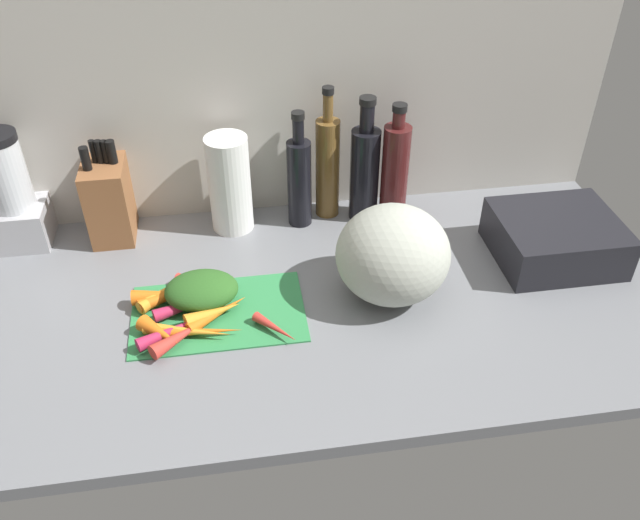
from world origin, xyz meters
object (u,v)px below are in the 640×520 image
Objects in this scene: carrot_4 at (275,328)px; blender_appliance at (13,197)px; carrot_1 at (194,303)px; carrot_0 at (167,295)px; dish_rack at (555,238)px; bottle_1 at (328,165)px; cutting_board at (218,313)px; carrot_12 at (213,313)px; winter_squash at (393,255)px; carrot_7 at (177,329)px; carrot_2 at (160,333)px; bottle_0 at (299,180)px; bottle_2 at (365,171)px; paper_towel_roll at (230,184)px; carrot_8 at (173,294)px; carrot_5 at (203,331)px; carrot_3 at (200,285)px; bottle_3 at (395,172)px; carrot_11 at (187,331)px; carrot_6 at (167,290)px; carrot_10 at (181,336)px; knife_block at (109,199)px; carrot_9 at (218,313)px.

carrot_4 is 71.12cm from blender_appliance.
blender_appliance is (-40.23, 32.16, 10.09)cm from carrot_1.
carrot_0 is 0.54× the size of dish_rack.
cutting_board is at bearing -129.64° from bottle_1.
winter_squash reaches higher than carrot_12.
carrot_2 is at bearing -161.73° from carrot_7.
carrot_1 is 10.81cm from carrot_2.
bottle_2 is (16.12, 0.18, 1.03)cm from bottle_0.
dish_rack is at bearing 6.33° from cutting_board.
paper_towel_roll reaches higher than carrot_1.
winter_squash is 0.89× the size of dish_rack.
carrot_8 reaches higher than carrot_7.
dish_rack is (81.24, 15.50, 3.13)cm from carrot_5.
bottle_3 reaches higher than carrot_3.
paper_towel_roll reaches higher than carrot_7.
carrot_5 is 0.90× the size of carrot_11.
dish_rack reaches higher than carrot_11.
carrot_0 is at bearing -39.97° from blender_appliance.
carrot_6 is 88.66cm from dish_rack.
carrot_10 is at bearing -130.33° from bottle_1.
carrot_6 is at bearing 136.43° from carrot_12.
knife_block is 28.70cm from paper_towel_roll.
dish_rack reaches higher than carrot_8.
cutting_board is 38.72cm from winter_squash.
carrot_10 reaches higher than carrot_9.
cutting_board is 2.48× the size of carrot_9.
dish_rack is at bearing 2.43° from carrot_0.
carrot_1 is 0.61× the size of blender_appliance.
dish_rack is at bearing 10.22° from carrot_11.
carrot_0 is 1.83cm from carrot_6.
paper_towel_roll is (49.91, -1.55, -0.12)cm from blender_appliance.
carrot_11 is at bearing -100.80° from carrot_3.
paper_towel_roll is at bearing 59.19° from carrot_6.
carrot_12 is at bearing -138.30° from bottle_2.
carrot_9 is (-11.28, 6.09, 0.28)cm from carrot_4.
carrot_7 is (-19.59, 2.50, 0.33)cm from carrot_4.
carrot_0 is 0.97× the size of carrot_8.
blender_appliance is at bearing 141.78° from carrot_6.
carrot_1 is 1.19× the size of carrot_9.
carrot_5 is at bearing -62.75° from knife_block.
bottle_2 is (42.55, 30.25, 10.98)cm from carrot_1.
bottle_3 is 1.13× the size of dish_rack.
carrot_0 is 0.43× the size of bottle_1.
winter_squash is at bearing 19.83° from carrot_4.
carrot_2 is 13.44cm from carrot_6.
bottle_1 is (74.08, 1.02, 1.45)cm from blender_appliance.
blender_appliance is at bearing 178.22° from paper_towel_roll.
cutting_board is 10.15cm from carrot_7.
carrot_6 is 0.55× the size of dish_rack.
carrot_11 is 48.46cm from bottle_0.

